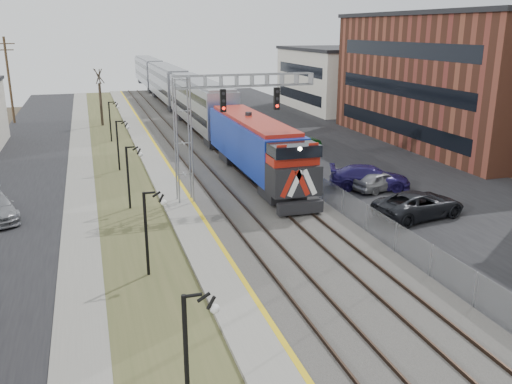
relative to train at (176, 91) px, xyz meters
name	(u,v)px	position (x,y,z in m)	size (l,w,h in m)	color
street_west	(14,189)	(-17.00, -32.57, -2.90)	(7.00, 120.00, 0.04)	black
sidewalk	(80,183)	(-12.50, -32.57, -2.88)	(2.00, 120.00, 0.08)	gray
grass_median	(122,180)	(-9.50, -32.57, -2.89)	(4.00, 120.00, 0.06)	#464C28
platform	(163,176)	(-6.50, -32.57, -2.80)	(2.00, 120.00, 0.24)	gray
ballast_bed	(226,171)	(-1.50, -32.57, -2.82)	(8.00, 120.00, 0.20)	#595651
parking_lot	(363,161)	(10.50, -32.57, -2.90)	(16.00, 120.00, 0.04)	black
platform_edge	(174,173)	(-5.62, -32.57, -2.67)	(0.24, 120.00, 0.01)	gold
track_near	(201,171)	(-3.50, -32.57, -2.64)	(1.58, 120.00, 0.15)	#2D2119
track_far	(245,168)	(0.00, -32.57, -2.64)	(1.58, 120.00, 0.15)	#2D2119
train	(176,91)	(0.00, 0.00, 0.00)	(3.00, 85.85, 5.33)	#122C9A
signal_gantry	(210,117)	(-4.28, -39.58, 2.67)	(9.00, 1.07, 8.15)	gray
lampposts	(146,233)	(-9.50, -49.29, -0.92)	(0.14, 62.14, 4.00)	black
fence	(277,159)	(2.70, -32.57, -2.12)	(0.04, 120.00, 1.60)	gray
car_lot_c	(419,205)	(6.85, -46.32, -2.13)	(2.63, 5.70, 1.58)	black
car_lot_d	(370,178)	(6.99, -40.03, -2.11)	(2.28, 5.60, 1.63)	#201855
car_lot_e	(380,181)	(7.47, -40.71, -2.23)	(1.64, 4.07, 1.39)	gray
car_lot_f	(300,142)	(7.34, -26.01, -2.27)	(1.37, 3.92, 1.29)	#0C3D11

